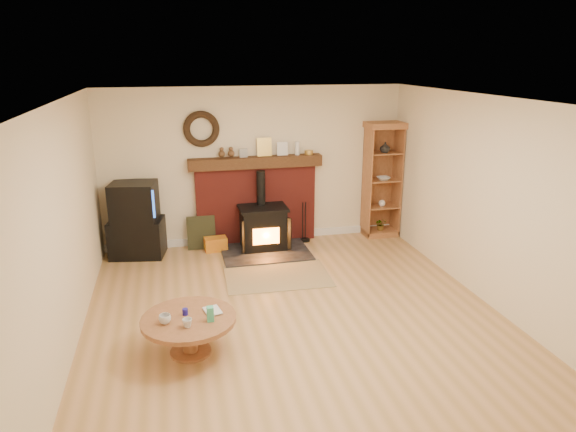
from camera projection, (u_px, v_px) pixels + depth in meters
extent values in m
plane|color=#AA7F47|center=(294.00, 314.00, 6.34)|extent=(5.50, 5.50, 0.00)
cube|color=beige|center=(255.00, 166.00, 8.51)|extent=(5.00, 0.02, 2.60)
cube|color=beige|center=(393.00, 333.00, 3.40)|extent=(5.00, 0.02, 2.60)
cube|color=beige|center=(64.00, 230.00, 5.41)|extent=(0.02, 5.50, 2.60)
cube|color=beige|center=(486.00, 201.00, 6.49)|extent=(0.02, 5.50, 2.60)
cube|color=white|center=(295.00, 99.00, 5.56)|extent=(5.00, 5.50, 0.02)
cube|color=white|center=(256.00, 237.00, 8.86)|extent=(5.00, 0.04, 0.12)
torus|color=black|center=(201.00, 129.00, 8.08)|extent=(0.57, 0.11, 0.57)
cube|color=maroon|center=(256.00, 205.00, 8.63)|extent=(2.00, 0.15, 1.30)
cube|color=black|center=(256.00, 162.00, 8.38)|extent=(2.20, 0.22, 0.18)
cube|color=#999999|center=(243.00, 153.00, 8.30)|extent=(0.13, 0.05, 0.14)
cube|color=gold|center=(264.00, 147.00, 8.37)|extent=(0.24, 0.06, 0.30)
cube|color=white|center=(282.00, 149.00, 8.45)|extent=(0.18, 0.05, 0.22)
cylinder|color=white|center=(297.00, 148.00, 8.48)|extent=(0.08, 0.08, 0.22)
cylinder|color=gold|center=(309.00, 152.00, 8.55)|extent=(0.14, 0.14, 0.07)
cube|color=black|center=(266.00, 252.00, 8.30)|extent=(1.40, 1.00, 0.03)
cube|color=black|center=(263.00, 228.00, 8.38)|extent=(0.70, 0.50, 0.65)
cube|color=black|center=(263.00, 208.00, 8.28)|extent=(0.77, 0.55, 0.04)
cylinder|color=black|center=(261.00, 188.00, 8.33)|extent=(0.14, 0.14, 0.56)
cube|color=orange|center=(266.00, 236.00, 8.15)|extent=(0.42, 0.02, 0.26)
cube|color=black|center=(246.00, 235.00, 8.13)|extent=(0.17, 0.23, 0.52)
cube|color=black|center=(285.00, 232.00, 8.27)|extent=(0.17, 0.23, 0.52)
cube|color=brown|center=(277.00, 276.00, 7.43)|extent=(1.53, 1.08, 0.01)
cube|color=black|center=(137.00, 238.00, 8.12)|extent=(0.90, 0.70, 0.60)
cube|color=black|center=(134.00, 201.00, 7.95)|extent=(0.76, 0.67, 0.60)
cube|color=#204DAD|center=(136.00, 204.00, 7.68)|extent=(0.53, 0.11, 0.43)
cube|color=brown|center=(379.00, 232.00, 9.15)|extent=(0.58, 0.42, 0.10)
cube|color=brown|center=(378.00, 179.00, 9.06)|extent=(0.58, 0.02, 1.84)
cube|color=brown|center=(367.00, 182.00, 8.82)|extent=(0.02, 0.42, 1.84)
cube|color=brown|center=(397.00, 181.00, 8.94)|extent=(0.02, 0.42, 1.84)
cube|color=brown|center=(385.00, 125.00, 8.59)|extent=(0.64, 0.46, 0.10)
cube|color=brown|center=(381.00, 206.00, 9.01)|extent=(0.54, 0.38, 0.02)
cube|color=brown|center=(382.00, 180.00, 8.87)|extent=(0.54, 0.38, 0.02)
cube|color=brown|center=(384.00, 153.00, 8.73)|extent=(0.54, 0.38, 0.02)
imported|color=white|center=(385.00, 147.00, 8.65)|extent=(0.17, 0.17, 0.18)
imported|color=white|center=(383.00, 178.00, 8.81)|extent=(0.23, 0.23, 0.06)
sphere|color=white|center=(382.00, 203.00, 8.94)|extent=(0.12, 0.12, 0.12)
imported|color=#42B086|center=(381.00, 224.00, 9.06)|extent=(0.20, 0.17, 0.22)
cube|color=gold|center=(216.00, 244.00, 8.38)|extent=(0.37, 0.25, 0.22)
cube|color=black|center=(201.00, 233.00, 8.42)|extent=(0.46, 0.12, 0.55)
cylinder|color=black|center=(305.00, 240.00, 8.83)|extent=(0.16, 0.16, 0.04)
cylinder|color=black|center=(303.00, 222.00, 8.73)|extent=(0.02, 0.02, 0.70)
cylinder|color=black|center=(305.00, 222.00, 8.74)|extent=(0.02, 0.02, 0.70)
cylinder|color=brown|center=(191.00, 351.00, 5.51)|extent=(0.44, 0.44, 0.03)
cylinder|color=brown|center=(190.00, 336.00, 5.46)|extent=(0.16, 0.16, 0.35)
cylinder|color=brown|center=(189.00, 319.00, 5.40)|extent=(1.00, 1.00, 0.05)
imported|color=white|center=(165.00, 319.00, 5.25)|extent=(0.12, 0.12, 0.10)
imported|color=white|center=(187.00, 323.00, 5.18)|extent=(0.10, 0.10, 0.09)
imported|color=#4C331E|center=(205.00, 313.00, 5.47)|extent=(0.17, 0.22, 0.02)
cylinder|color=navy|center=(185.00, 312.00, 5.43)|extent=(0.06, 0.06, 0.07)
cube|color=#42B086|center=(210.00, 314.00, 5.29)|extent=(0.07, 0.07, 0.16)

